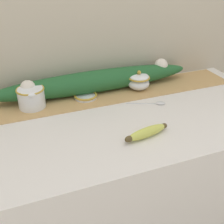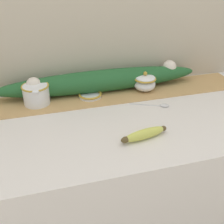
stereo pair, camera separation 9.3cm
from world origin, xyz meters
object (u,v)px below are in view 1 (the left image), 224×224
(small_dish, at_px, (86,96))
(spoon, at_px, (158,103))
(banana, at_px, (147,132))
(cream_pitcher, at_px, (31,97))
(sugar_bowl, at_px, (139,81))

(small_dish, relative_size, spoon, 0.64)
(banana, height_order, spoon, banana)
(cream_pitcher, distance_m, banana, 0.54)
(cream_pitcher, relative_size, small_dish, 1.27)
(banana, bearing_deg, sugar_bowl, 68.66)
(small_dish, xyz_separation_m, spoon, (0.30, -0.17, -0.01))
(sugar_bowl, xyz_separation_m, banana, (-0.15, -0.39, -0.03))
(small_dish, height_order, banana, banana)
(sugar_bowl, xyz_separation_m, small_dish, (-0.28, -0.00, -0.03))
(cream_pitcher, xyz_separation_m, banana, (0.38, -0.39, -0.03))
(spoon, bearing_deg, banana, -105.34)
(sugar_bowl, distance_m, small_dish, 0.28)
(small_dish, bearing_deg, sugar_bowl, 0.12)
(small_dish, distance_m, spoon, 0.35)
(small_dish, bearing_deg, cream_pitcher, 179.71)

